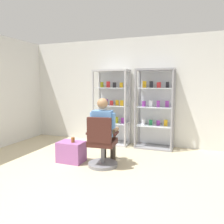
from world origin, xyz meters
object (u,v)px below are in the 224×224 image
at_px(display_cabinet_left, 112,107).
at_px(office_chair, 102,146).
at_px(seated_shopkeeper, 104,128).
at_px(storage_crate, 71,152).
at_px(display_cabinet_right, 155,108).
at_px(tea_glass, 73,140).

distance_m(display_cabinet_left, office_chair, 1.80).
distance_m(seated_shopkeeper, storage_crate, 0.85).
bearing_deg(display_cabinet_right, display_cabinet_left, -179.91).
bearing_deg(seated_shopkeeper, display_cabinet_right, 64.59).
height_order(seated_shopkeeper, tea_glass, seated_shopkeeper).
relative_size(display_cabinet_right, office_chair, 1.98).
xyz_separation_m(seated_shopkeeper, tea_glass, (-0.61, -0.14, -0.26)).
bearing_deg(office_chair, display_cabinet_right, 67.33).
height_order(storage_crate, tea_glass, tea_glass).
bearing_deg(display_cabinet_left, display_cabinet_right, 0.09).
bearing_deg(tea_glass, display_cabinet_right, 51.04).
height_order(display_cabinet_right, seated_shopkeeper, display_cabinet_right).
xyz_separation_m(display_cabinet_left, seated_shopkeeper, (0.39, -1.49, -0.25)).
relative_size(storage_crate, tea_glass, 5.05).
height_order(display_cabinet_right, office_chair, display_cabinet_right).
distance_m(storage_crate, tea_glass, 0.26).
xyz_separation_m(display_cabinet_right, storage_crate, (-1.38, -1.61, -0.76)).
bearing_deg(display_cabinet_left, seated_shopkeeper, -75.30).
distance_m(display_cabinet_left, tea_glass, 1.72).
relative_size(display_cabinet_left, tea_glass, 18.92).
height_order(display_cabinet_right, tea_glass, display_cabinet_right).
height_order(display_cabinet_left, tea_glass, display_cabinet_left).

